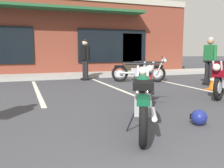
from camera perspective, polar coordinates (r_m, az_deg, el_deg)
The scene contains 11 objects.
ground_plane at distance 4.79m, azimuth 0.19°, elevation -6.78°, with size 80.00×80.00×0.00m, color #3D3D42.
sidewalk_kerb at distance 11.41m, azimuth -12.04°, elevation 1.88°, with size 22.00×1.80×0.14m, color #A8A59E.
brick_storefront_building at distance 15.03m, azimuth -14.33°, elevation 10.42°, with size 14.46×6.66×3.93m.
painted_stall_lines at distance 7.90m, azimuth -8.22°, elevation -1.06°, with size 7.36×4.80×0.01m.
motorcycle_foreground_classic at distance 3.80m, azimuth 7.18°, elevation -3.50°, with size 1.23×1.94×0.98m.
motorcycle_black_cruiser at distance 6.24m, azimuth 7.37°, elevation 0.88°, with size 1.06×2.01×0.98m.
motorcycle_blue_standard at distance 9.53m, azimuth 6.29°, elevation 3.25°, with size 1.96×1.18×0.98m.
person_in_black_shirt at distance 9.24m, azimuth 21.73°, elevation 5.65°, with size 0.28×0.60×1.68m.
person_in_shorts_foreground at distance 10.09m, azimuth -6.24°, elevation 6.28°, with size 0.33×0.61×1.68m.
helmet_on_pavement at distance 4.25m, azimuth 19.53°, elevation -7.29°, with size 0.26×0.26×0.26m.
traffic_cone at distance 8.22m, azimuth 22.43°, elevation 0.57°, with size 0.34×0.34×0.53m.
Camera 1 is at (-1.62, -1.00, 1.20)m, focal length 39.39 mm.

